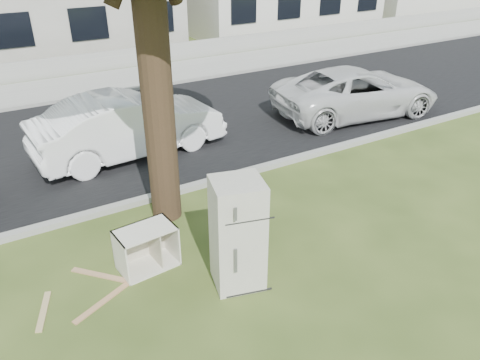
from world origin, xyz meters
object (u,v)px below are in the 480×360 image
car_right (357,92)px  cabinet (147,248)px  car_center (129,125)px  fridge (238,234)px

car_right → cabinet: bearing=123.3°
car_center → car_right: (6.51, -0.66, -0.06)m
fridge → car_right: bearing=49.5°
cabinet → car_center: (1.19, 4.27, 0.38)m
car_right → car_center: bearing=92.4°
cabinet → fridge: bearing=-49.8°
fridge → car_right: (6.64, 4.65, -0.20)m
car_right → fridge: bearing=133.1°
fridge → cabinet: 1.57m
car_center → car_right: 6.54m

